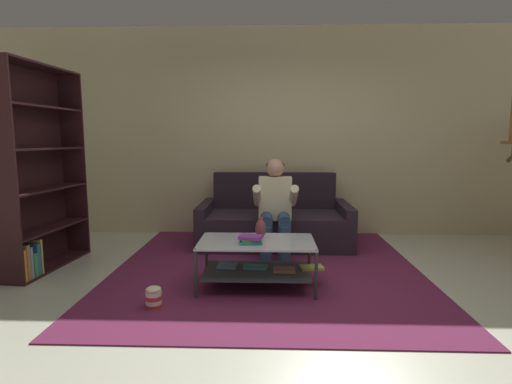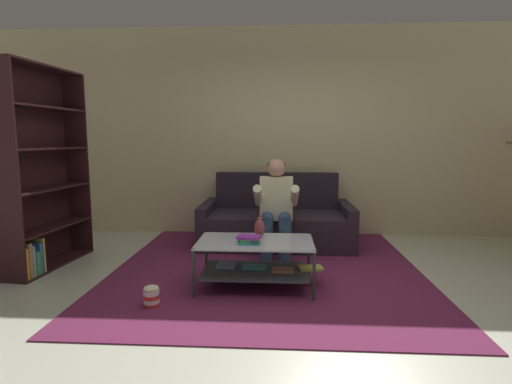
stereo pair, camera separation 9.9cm
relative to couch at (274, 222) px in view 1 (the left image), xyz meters
name	(u,v)px [view 1 (the left image)]	position (x,y,z in m)	size (l,w,h in m)	color
ground	(292,299)	(0.13, -1.81, -0.29)	(16.80, 16.80, 0.00)	beige
back_partition	(284,133)	(0.13, 0.65, 1.16)	(8.40, 0.12, 2.90)	#C8BB8D
couch	(274,222)	(0.00, 0.00, 0.00)	(1.91, 0.98, 0.91)	#291F28
person_seated_center	(275,204)	(0.00, -0.58, 0.33)	(0.50, 0.58, 1.14)	navy
coffee_table	(258,257)	(-0.17, -1.54, 0.00)	(1.15, 0.62, 0.44)	#B3B6BD
area_rug	(267,265)	(-0.09, -0.90, -0.28)	(3.16, 3.49, 0.01)	#682145
vase	(261,228)	(-0.15, -1.44, 0.25)	(0.10, 0.10, 0.20)	brown
book_stack	(251,239)	(-0.23, -1.64, 0.19)	(0.22, 0.18, 0.07)	teal
bookshelf	(35,181)	(-2.49, -1.08, 0.64)	(0.40, 1.17, 2.11)	#31171A
popcorn_tub	(154,297)	(-1.00, -2.03, -0.20)	(0.13, 0.13, 0.18)	red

